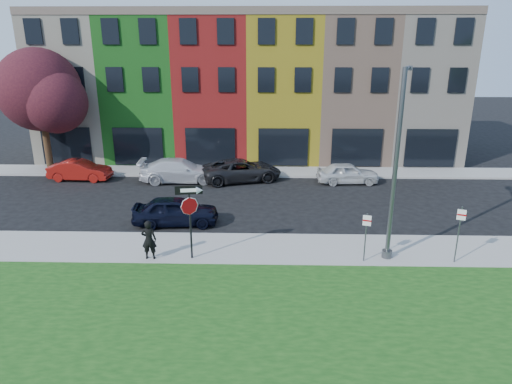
{
  "coord_description": "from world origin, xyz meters",
  "views": [
    {
      "loc": [
        -1.07,
        -14.5,
        8.38
      ],
      "look_at": [
        -1.55,
        4.0,
        2.26
      ],
      "focal_mm": 32.0,
      "sensor_mm": 36.0,
      "label": 1
    }
  ],
  "objects_px": {
    "stop_sign": "(190,207)",
    "street_lamp": "(396,166)",
    "man": "(149,240)",
    "sedan_near": "(176,211)"
  },
  "relations": [
    {
      "from": "stop_sign",
      "to": "street_lamp",
      "type": "bearing_deg",
      "value": -5.73
    },
    {
      "from": "stop_sign",
      "to": "street_lamp",
      "type": "height_order",
      "value": "street_lamp"
    },
    {
      "from": "street_lamp",
      "to": "man",
      "type": "bearing_deg",
      "value": -156.87
    },
    {
      "from": "street_lamp",
      "to": "stop_sign",
      "type": "bearing_deg",
      "value": -156.66
    },
    {
      "from": "man",
      "to": "street_lamp",
      "type": "height_order",
      "value": "street_lamp"
    },
    {
      "from": "man",
      "to": "street_lamp",
      "type": "relative_size",
      "value": 0.22
    },
    {
      "from": "stop_sign",
      "to": "sedan_near",
      "type": "relative_size",
      "value": 0.73
    },
    {
      "from": "man",
      "to": "sedan_near",
      "type": "height_order",
      "value": "man"
    },
    {
      "from": "stop_sign",
      "to": "sedan_near",
      "type": "xyz_separation_m",
      "value": [
        -1.37,
        3.82,
        -1.59
      ]
    },
    {
      "from": "street_lamp",
      "to": "sedan_near",
      "type": "bearing_deg",
      "value": -179.93
    }
  ]
}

